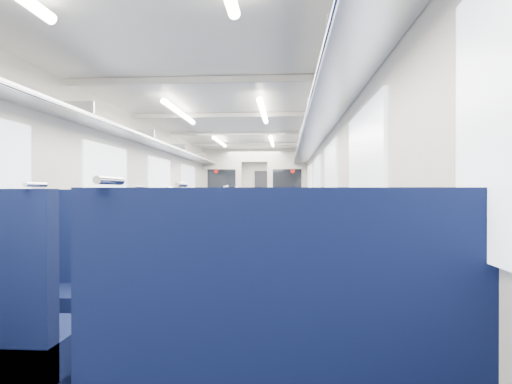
{
  "coord_description": "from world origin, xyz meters",
  "views": [
    {
      "loc": [
        0.85,
        -8.24,
        1.23
      ],
      "look_at": [
        0.06,
        3.26,
        1.19
      ],
      "focal_mm": 30.85,
      "sensor_mm": 36.0,
      "label": 1
    }
  ],
  "objects": [
    {
      "name": "seat_6",
      "position": [
        -0.83,
        -4.93,
        0.39
      ],
      "size": [
        1.15,
        0.63,
        1.28
      ],
      "color": "#0C153C",
      "rests_on": "floor"
    },
    {
      "name": "dado_right",
      "position": [
        1.39,
        0.0,
        0.35
      ],
      "size": [
        0.03,
        17.9,
        0.7
      ],
      "primitive_type": "cube",
      "color": "black",
      "rests_on": "floor"
    },
    {
      "name": "seat_8",
      "position": [
        -0.83,
        -3.66,
        0.39
      ],
      "size": [
        1.15,
        0.63,
        1.28
      ],
      "color": "#0C153C",
      "rests_on": "floor"
    },
    {
      "name": "seat_14",
      "position": [
        -0.83,
        -0.2,
        0.39
      ],
      "size": [
        1.15,
        0.63,
        1.28
      ],
      "color": "#0C153C",
      "rests_on": "floor"
    },
    {
      "name": "seat_15",
      "position": [
        0.83,
        -0.2,
        0.39
      ],
      "size": [
        1.15,
        0.63,
        1.28
      ],
      "color": "#0C153C",
      "rests_on": "floor"
    },
    {
      "name": "seat_11",
      "position": [
        0.83,
        -2.59,
        0.39
      ],
      "size": [
        1.15,
        0.63,
        1.28
      ],
      "color": "#0C153C",
      "rests_on": "floor"
    },
    {
      "name": "seat_21",
      "position": [
        0.83,
        4.22,
        0.39
      ],
      "size": [
        1.15,
        0.63,
        1.28
      ],
      "color": "#0C153C",
      "rests_on": "floor"
    },
    {
      "name": "floor",
      "position": [
        0.0,
        0.0,
        0.0
      ],
      "size": [
        2.8,
        18.0,
        0.01
      ],
      "primitive_type": "cube",
      "color": "black",
      "rests_on": "ground"
    },
    {
      "name": "dado_left",
      "position": [
        -1.39,
        0.0,
        0.35
      ],
      "size": [
        0.03,
        17.9,
        0.7
      ],
      "primitive_type": "cube",
      "color": "black",
      "rests_on": "floor"
    },
    {
      "name": "seat_18",
      "position": [
        -0.83,
        2.05,
        0.39
      ],
      "size": [
        1.15,
        0.63,
        1.28
      ],
      "color": "#0C153C",
      "rests_on": "floor"
    },
    {
      "name": "seat_22",
      "position": [
        -0.83,
        5.39,
        0.39
      ],
      "size": [
        1.15,
        0.63,
        1.28
      ],
      "color": "#0C153C",
      "rests_on": "floor"
    },
    {
      "name": "wall_far",
      "position": [
        0.0,
        9.0,
        1.18
      ],
      "size": [
        2.8,
        0.02,
        2.35
      ],
      "primitive_type": "cube",
      "color": "beige",
      "rests_on": "floor"
    },
    {
      "name": "ceiling_fittings",
      "position": [
        0.0,
        -0.26,
        2.29
      ],
      "size": [
        2.7,
        16.06,
        0.11
      ],
      "color": "beige",
      "rests_on": "ceiling"
    },
    {
      "name": "seat_17",
      "position": [
        0.83,
        0.98,
        0.39
      ],
      "size": [
        1.15,
        0.63,
        1.28
      ],
      "color": "#0C153C",
      "rests_on": "floor"
    },
    {
      "name": "luggage_rack_left",
      "position": [
        -1.21,
        0.0,
        1.97
      ],
      "size": [
        0.36,
        17.4,
        0.18
      ],
      "color": "#B2B5BA",
      "rests_on": "wall_left"
    },
    {
      "name": "ceiling",
      "position": [
        0.0,
        0.0,
        2.35
      ],
      "size": [
        2.8,
        18.0,
        0.01
      ],
      "primitive_type": "cube",
      "color": "silver",
      "rests_on": "wall_left"
    },
    {
      "name": "seat_5",
      "position": [
        0.83,
        -5.98,
        0.39
      ],
      "size": [
        1.15,
        0.63,
        1.28
      ],
      "color": "#0C153C",
      "rests_on": "floor"
    },
    {
      "name": "seat_13",
      "position": [
        0.83,
        -1.48,
        0.39
      ],
      "size": [
        1.15,
        0.63,
        1.28
      ],
      "color": "#0C153C",
      "rests_on": "floor"
    },
    {
      "name": "seat_16",
      "position": [
        -0.83,
        0.85,
        0.39
      ],
      "size": [
        1.15,
        0.63,
        1.28
      ],
      "color": "#0C153C",
      "rests_on": "floor"
    },
    {
      "name": "bulkhead",
      "position": [
        -0.0,
        3.48,
        1.23
      ],
      "size": [
        2.8,
        0.1,
        2.35
      ],
      "color": "beige",
      "rests_on": "floor"
    },
    {
      "name": "wall_left",
      "position": [
        -1.4,
        0.0,
        1.18
      ],
      "size": [
        0.02,
        18.0,
        2.35
      ],
      "primitive_type": "cube",
      "color": "beige",
      "rests_on": "floor"
    },
    {
      "name": "seat_23",
      "position": [
        0.83,
        5.3,
        0.39
      ],
      "size": [
        1.15,
        0.63,
        1.28
      ],
      "color": "#0C153C",
      "rests_on": "floor"
    },
    {
      "name": "luggage_rack_right",
      "position": [
        1.21,
        0.0,
        1.97
      ],
      "size": [
        0.36,
        17.4,
        0.18
      ],
      "color": "#B2B5BA",
      "rests_on": "wall_right"
    },
    {
      "name": "seat_19",
      "position": [
        0.83,
        1.97,
        0.39
      ],
      "size": [
        1.15,
        0.63,
        1.28
      ],
      "color": "#0C153C",
      "rests_on": "floor"
    },
    {
      "name": "seat_10",
      "position": [
        -0.83,
        -2.59,
        0.39
      ],
      "size": [
        1.15,
        0.63,
        1.28
      ],
      "color": "#0C153C",
      "rests_on": "floor"
    },
    {
      "name": "end_door",
      "position": [
        0.0,
        8.94,
        1.0
      ],
      "size": [
        0.75,
        0.06,
        2.0
      ],
      "primitive_type": "cube",
      "color": "black",
      "rests_on": "floor"
    },
    {
      "name": "seat_9",
      "position": [
        0.83,
        -3.66,
        0.39
      ],
      "size": [
        1.15,
        0.63,
        1.28
      ],
      "color": "#0C153C",
      "rests_on": "floor"
    },
    {
      "name": "seat_12",
      "position": [
        -0.83,
        -1.47,
        0.39
      ],
      "size": [
        1.15,
        0.63,
        1.28
      ],
      "color": "#0C153C",
      "rests_on": "floor"
    },
    {
      "name": "seat_20",
      "position": [
        -0.83,
        4.16,
        0.39
      ],
      "size": [
        1.15,
        0.63,
        1.28
      ],
      "color": "#0C153C",
      "rests_on": "floor"
    },
    {
      "name": "seat_7",
      "position": [
        0.83,
        -4.72,
        0.39
      ],
      "size": [
        1.15,
        0.63,
        1.28
      ],
      "color": "#0C153C",
      "rests_on": "floor"
    },
    {
      "name": "wall_right",
      "position": [
        1.4,
        0.0,
        1.18
      ],
      "size": [
        0.02,
        18.0,
        2.35
      ],
      "primitive_type": "cube",
      "color": "beige",
      "rests_on": "floor"
    },
    {
      "name": "windows",
      "position": [
        0.0,
        -0.46,
        1.42
      ],
      "size": [
        2.78,
        15.6,
        0.75
      ],
      "color": "white",
      "rests_on": "wall_left"
    }
  ]
}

